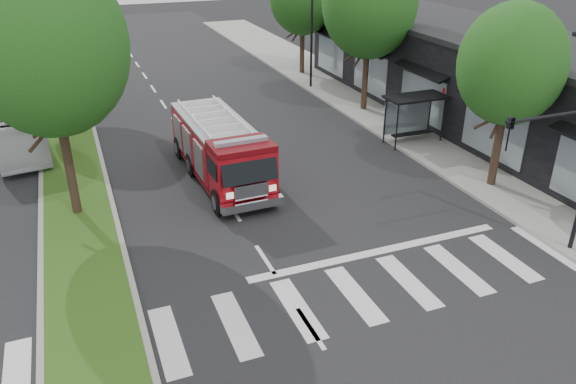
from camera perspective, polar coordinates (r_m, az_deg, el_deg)
name	(u,v)px	position (r m, az deg, el deg)	size (l,w,h in m)	color
ground	(265,260)	(20.05, -2.32, -6.89)	(140.00, 140.00, 0.00)	black
sidewalk_right	(412,127)	(33.34, 12.46, 6.44)	(5.00, 80.00, 0.15)	gray
median	(67,124)	(35.63, -21.54, 6.49)	(3.00, 50.00, 0.15)	gray
storefront_row	(482,78)	(35.31, 19.08, 10.85)	(8.00, 30.00, 5.00)	black
bus_shelter	(414,106)	(30.58, 12.64, 8.55)	(3.20, 1.60, 2.61)	black
tree_right_near	(511,65)	(25.25, 21.75, 11.91)	(4.40, 4.40, 8.05)	black
tree_right_mid	(370,3)	(34.69, 8.30, 18.45)	(5.60, 5.60, 9.72)	black
tree_median_near	(47,46)	(22.33, -23.30, 13.47)	(5.80, 5.80, 10.16)	black
tree_median_far	(46,5)	(36.22, -23.35, 17.02)	(5.60, 5.60, 9.72)	black
streetlight_right_far	(310,24)	(39.78, 2.22, 16.69)	(2.11, 0.20, 8.00)	black
fire_engine	(220,150)	(25.77, -6.90, 4.28)	(2.90, 8.70, 2.99)	#590409
city_bus	(11,122)	(32.88, -26.34, 6.38)	(2.25, 9.60, 2.67)	silver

